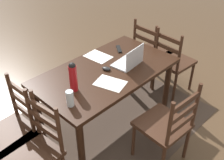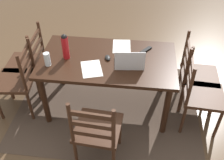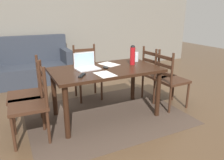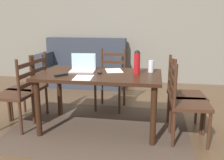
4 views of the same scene
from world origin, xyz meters
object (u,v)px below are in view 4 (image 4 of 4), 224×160
Objects in this scene: dining_table at (100,81)px; chair_left_near at (17,94)px; tv_remote at (61,75)px; drinking_glass at (151,66)px; couch at (84,68)px; computer_mouse at (100,72)px; chair_left_far at (30,87)px; laptop at (83,67)px; chair_right_far at (183,95)px; chair_far_head at (111,80)px; water_bottle at (137,62)px; chair_right_near at (186,103)px.

chair_left_near is (-1.06, -0.17, -0.18)m from dining_table.
tv_remote is (-0.43, -0.21, 0.11)m from dining_table.
tv_remote is at bearing -153.38° from dining_table.
couch is at bearing 126.17° from drinking_glass.
computer_mouse is at bearing 84.70° from dining_table.
chair_left_near is (0.00, -0.35, 0.00)m from chair_left_far.
laptop is 2.01× the size of tv_remote.
couch is at bearing 132.95° from chair_right_far.
drinking_glass reaches higher than computer_mouse.
tv_remote is (0.43, -2.44, 0.39)m from couch.
water_bottle is at bearing -59.09° from chair_far_head.
chair_right_far is 1.35m from laptop.
dining_table is 1.62× the size of chair_left_near.
couch reaches higher than chair_right_near.
computer_mouse is at bearing -171.08° from chair_right_far.
chair_right_near is at bearing -12.50° from laptop.
water_bottle is at bearing -5.23° from chair_left_far.
couch reaches higher than laptop.
chair_left_far is 1.00× the size of chair_right_near.
laptop reaches higher than tv_remote.
chair_right_near is 0.53× the size of couch.
laptop reaches higher than chair_left_far.
chair_right_near is 1.11m from computer_mouse.
chair_far_head is 0.81m from laptop.
chair_left_near is (-2.12, -0.34, 0.00)m from chair_right_far.
couch reaches higher than chair_far_head.
computer_mouse is at bearing -163.84° from drinking_glass.
chair_left_far and chair_right_far have the same top height.
chair_right_far reaches higher than computer_mouse.
dining_table is at bearing 9.38° from chair_left_near.
tv_remote is at bearing -171.14° from computer_mouse.
computer_mouse is (0.86, -2.22, 0.40)m from couch.
chair_right_far is 2.14m from chair_left_near.
chair_left_near is 0.53× the size of couch.
couch is 2.57m from drinking_glass.
water_bottle reaches higher than couch.
drinking_glass is 0.90× the size of tv_remote.
water_bottle is (1.52, 0.21, 0.43)m from chair_left_near.
chair_right_near is 1.00× the size of chair_left_near.
couch is 5.98× the size of water_bottle.
couch is at bearing 128.57° from chair_right_near.
chair_right_far is 2.78× the size of laptop.
computer_mouse reaches higher than dining_table.
dining_table is 1.09m from chair_right_far.
couch is (0.20, 2.05, -0.11)m from chair_left_far.
drinking_glass is at bearing 0.56° from chair_left_far.
chair_left_near is 5.59× the size of tv_remote.
couch is at bearing -42.69° from tv_remote.
dining_table is 0.82m from chair_far_head.
tv_remote is (0.63, -0.04, 0.29)m from chair_left_near.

